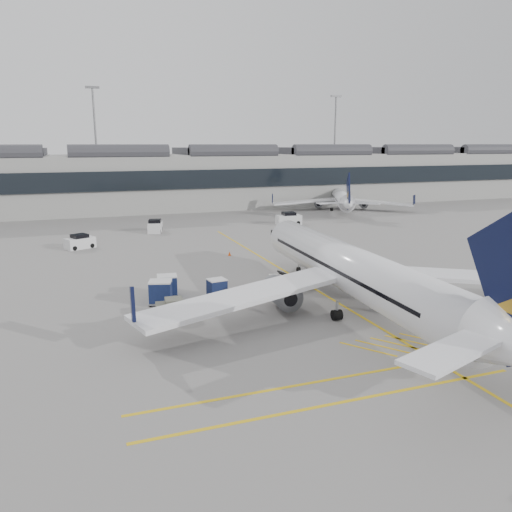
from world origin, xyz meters
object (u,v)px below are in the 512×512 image
object	(u,v)px
baggage_cart_a	(217,288)
pushback_tug	(174,309)
airliner_main	(356,272)
ramp_agent_b	(245,297)
belt_loader	(284,284)
ramp_agent_a	(272,287)

from	to	relation	value
baggage_cart_a	pushback_tug	size ratio (longest dim) A/B	0.62
airliner_main	ramp_agent_b	world-z (taller)	airliner_main
airliner_main	pushback_tug	world-z (taller)	airliner_main
airliner_main	belt_loader	xyz separation A→B (m)	(-3.18, 7.29, -2.61)
belt_loader	ramp_agent_b	size ratio (longest dim) A/B	2.58
airliner_main	belt_loader	world-z (taller)	airliner_main
airliner_main	ramp_agent_b	size ratio (longest dim) A/B	23.66
airliner_main	belt_loader	size ratio (longest dim) A/B	9.18
belt_loader	ramp_agent_a	world-z (taller)	ramp_agent_a
belt_loader	ramp_agent_a	bearing A→B (deg)	-126.04
ramp_agent_a	airliner_main	bearing A→B (deg)	-60.67
airliner_main	ramp_agent_a	bearing A→B (deg)	137.24
ramp_agent_a	pushback_tug	xyz separation A→B (m)	(-9.02, -2.25, -0.27)
baggage_cart_a	ramp_agent_b	world-z (taller)	baggage_cart_a
pushback_tug	airliner_main	bearing A→B (deg)	-6.05
airliner_main	ramp_agent_a	xyz separation A→B (m)	(-5.18, 5.30, -2.15)
airliner_main	ramp_agent_b	distance (m)	9.29
ramp_agent_a	ramp_agent_b	xyz separation A→B (m)	(-3.00, -1.53, -0.11)
airliner_main	baggage_cart_a	xyz separation A→B (m)	(-9.72, 6.80, -2.19)
pushback_tug	belt_loader	bearing A→B (deg)	27.12
ramp_agent_a	pushback_tug	world-z (taller)	ramp_agent_a
belt_loader	baggage_cart_a	xyz separation A→B (m)	(-6.53, -0.49, 0.41)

